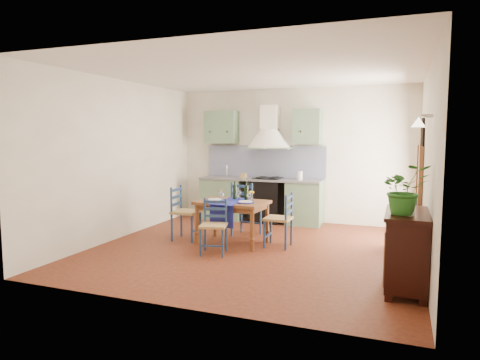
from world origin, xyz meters
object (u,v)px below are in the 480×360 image
at_px(sideboard, 406,248).
at_px(chair_near, 214,226).
at_px(potted_plant, 404,189).
at_px(dining_table, 232,206).

bearing_deg(sideboard, chair_near, 167.17).
distance_m(sideboard, potted_plant, 0.74).
distance_m(dining_table, potted_plant, 3.11).
relative_size(dining_table, sideboard, 1.14).
distance_m(dining_table, chair_near, 0.70).
bearing_deg(sideboard, dining_table, 154.51).
bearing_deg(dining_table, potted_plant, -29.07).
xyz_separation_m(sideboard, potted_plant, (-0.05, -0.19, 0.71)).
distance_m(chair_near, potted_plant, 2.94).
bearing_deg(chair_near, dining_table, 86.40).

